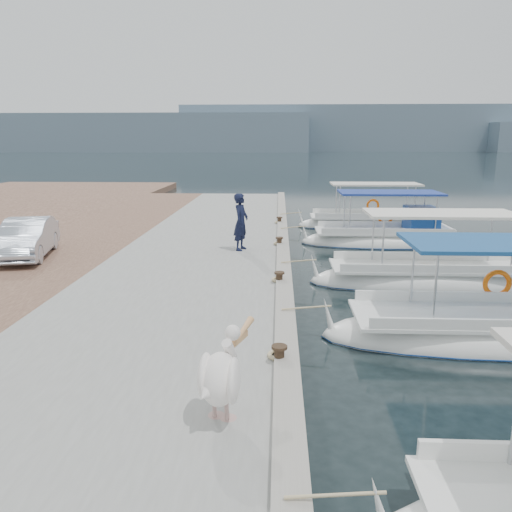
{
  "coord_description": "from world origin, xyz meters",
  "views": [
    {
      "loc": [
        -0.39,
        -11.6,
        4.31
      ],
      "look_at": [
        -1.0,
        1.77,
        1.2
      ],
      "focal_mm": 35.0,
      "sensor_mm": 36.0,
      "label": 1
    }
  ],
  "objects_px": {
    "fishing_caique_d": "(385,240)",
    "parked_car": "(27,238)",
    "pelican": "(221,375)",
    "fisherman": "(241,222)",
    "fishing_caique_b": "(500,335)",
    "fishing_caique_c": "(430,281)",
    "fishing_caique_e": "(370,225)"
  },
  "relations": [
    {
      "from": "fishing_caique_b",
      "to": "parked_car",
      "type": "height_order",
      "value": "fishing_caique_b"
    },
    {
      "from": "fishing_caique_c",
      "to": "parked_car",
      "type": "relative_size",
      "value": 1.9
    },
    {
      "from": "pelican",
      "to": "fisherman",
      "type": "distance_m",
      "value": 11.06
    },
    {
      "from": "fishing_caique_d",
      "to": "fishing_caique_c",
      "type": "bearing_deg",
      "value": -89.02
    },
    {
      "from": "fishing_caique_b",
      "to": "parked_car",
      "type": "xyz_separation_m",
      "value": [
        -13.26,
        5.38,
        1.01
      ]
    },
    {
      "from": "fishing_caique_b",
      "to": "fisherman",
      "type": "xyz_separation_m",
      "value": [
        -6.23,
        6.82,
        1.38
      ]
    },
    {
      "from": "fishing_caique_e",
      "to": "parked_car",
      "type": "xyz_separation_m",
      "value": [
        -12.99,
        -9.36,
        1.01
      ]
    },
    {
      "from": "fishing_caique_c",
      "to": "fishing_caique_d",
      "type": "bearing_deg",
      "value": 90.98
    },
    {
      "from": "fishing_caique_d",
      "to": "parked_car",
      "type": "bearing_deg",
      "value": -158.33
    },
    {
      "from": "fishing_caique_d",
      "to": "fisherman",
      "type": "height_order",
      "value": "fisherman"
    },
    {
      "from": "fishing_caique_d",
      "to": "pelican",
      "type": "distance_m",
      "value": 15.68
    },
    {
      "from": "fishing_caique_d",
      "to": "fishing_caique_e",
      "type": "bearing_deg",
      "value": 88.94
    },
    {
      "from": "pelican",
      "to": "parked_car",
      "type": "relative_size",
      "value": 0.41
    },
    {
      "from": "fishing_caique_c",
      "to": "pelican",
      "type": "height_order",
      "value": "fishing_caique_c"
    },
    {
      "from": "fishing_caique_d",
      "to": "parked_car",
      "type": "height_order",
      "value": "fishing_caique_d"
    },
    {
      "from": "fishing_caique_d",
      "to": "fisherman",
      "type": "distance_m",
      "value": 7.06
    },
    {
      "from": "fishing_caique_e",
      "to": "fishing_caique_c",
      "type": "bearing_deg",
      "value": -89.85
    },
    {
      "from": "fisherman",
      "to": "fishing_caique_e",
      "type": "bearing_deg",
      "value": -20.66
    },
    {
      "from": "fisherman",
      "to": "parked_car",
      "type": "distance_m",
      "value": 7.19
    },
    {
      "from": "fishing_caique_e",
      "to": "fishing_caique_d",
      "type": "bearing_deg",
      "value": -91.06
    },
    {
      "from": "fishing_caique_b",
      "to": "fishing_caique_c",
      "type": "bearing_deg",
      "value": 93.28
    },
    {
      "from": "fishing_caique_b",
      "to": "fisherman",
      "type": "distance_m",
      "value": 9.34
    },
    {
      "from": "fishing_caique_b",
      "to": "parked_car",
      "type": "distance_m",
      "value": 14.35
    },
    {
      "from": "fishing_caique_b",
      "to": "fishing_caique_e",
      "type": "relative_size",
      "value": 1.08
    },
    {
      "from": "fishing_caique_c",
      "to": "fishing_caique_e",
      "type": "distance_m",
      "value": 10.35
    },
    {
      "from": "fisherman",
      "to": "parked_car",
      "type": "xyz_separation_m",
      "value": [
        -7.04,
        -1.44,
        -0.37
      ]
    },
    {
      "from": "fishing_caique_c",
      "to": "fishing_caique_e",
      "type": "relative_size",
      "value": 1.01
    },
    {
      "from": "fishing_caique_b",
      "to": "fishing_caique_c",
      "type": "xyz_separation_m",
      "value": [
        -0.25,
        4.38,
        0.0
      ]
    },
    {
      "from": "fishing_caique_d",
      "to": "parked_car",
      "type": "relative_size",
      "value": 1.79
    },
    {
      "from": "fishing_caique_e",
      "to": "pelican",
      "type": "distance_m",
      "value": 19.73
    },
    {
      "from": "fisherman",
      "to": "pelican",
      "type": "bearing_deg",
      "value": -160.85
    },
    {
      "from": "fishing_caique_b",
      "to": "pelican",
      "type": "xyz_separation_m",
      "value": [
        -5.67,
        -4.22,
        1.01
      ]
    }
  ]
}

